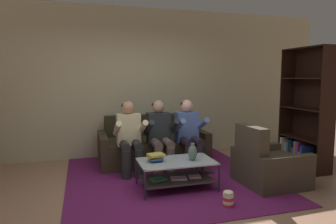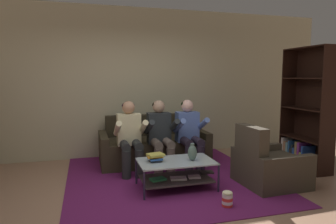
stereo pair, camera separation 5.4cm
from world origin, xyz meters
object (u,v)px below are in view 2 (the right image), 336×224
at_px(person_seated_left, 130,134).
at_px(bookshelf, 306,124).
at_px(couch, 153,147).
at_px(person_seated_middle, 160,133).
at_px(armchair, 268,166).
at_px(coffee_table, 177,170).
at_px(book_stack, 155,157).
at_px(vase, 192,152).
at_px(popcorn_tub, 227,199).
at_px(person_seated_right, 189,131).

height_order(person_seated_left, bookshelf, bookshelf).
bearing_deg(bookshelf, couch, 157.14).
bearing_deg(couch, person_seated_middle, -90.00).
height_order(bookshelf, armchair, bookshelf).
xyz_separation_m(coffee_table, bookshelf, (2.44, 0.37, 0.50)).
bearing_deg(book_stack, vase, -9.75).
relative_size(coffee_table, vase, 4.68).
bearing_deg(bookshelf, popcorn_tub, -151.18).
bearing_deg(book_stack, person_seated_left, 105.89).
height_order(coffee_table, popcorn_tub, coffee_table).
xyz_separation_m(couch, popcorn_tub, (0.42, -2.16, -0.18)).
bearing_deg(couch, person_seated_right, -47.57).
relative_size(person_seated_right, popcorn_tub, 5.87).
distance_m(person_seated_left, vase, 1.17).
bearing_deg(coffee_table, person_seated_right, 60.03).
height_order(coffee_table, bookshelf, bookshelf).
xyz_separation_m(person_seated_right, vase, (-0.28, -0.90, -0.13)).
bearing_deg(person_seated_middle, coffee_table, -88.88).
relative_size(couch, person_seated_middle, 1.65).
height_order(person_seated_left, popcorn_tub, person_seated_left).
distance_m(person_seated_middle, coffee_table, 0.94).
xyz_separation_m(person_seated_left, bookshelf, (2.97, -0.48, 0.12)).
height_order(book_stack, armchair, armchair).
bearing_deg(couch, vase, -80.95).
xyz_separation_m(person_seated_left, person_seated_middle, (0.51, 0.00, 0.00)).
bearing_deg(armchair, person_seated_middle, 140.88).
bearing_deg(coffee_table, popcorn_tub, -61.35).
height_order(person_seated_middle, coffee_table, person_seated_middle).
bearing_deg(person_seated_right, popcorn_tub, -93.00).
bearing_deg(person_seated_middle, armchair, -39.12).
xyz_separation_m(bookshelf, popcorn_tub, (-2.03, -1.12, -0.66)).
height_order(person_seated_middle, armchair, person_seated_middle).
distance_m(couch, person_seated_middle, 0.66).
distance_m(coffee_table, popcorn_tub, 0.87).
xyz_separation_m(coffee_table, vase, (0.22, -0.04, 0.25)).
distance_m(person_seated_right, armchair, 1.41).
bearing_deg(book_stack, popcorn_tub, -48.33).
bearing_deg(couch, bookshelf, -22.86).
height_order(couch, armchair, armchair).
bearing_deg(vase, person_seated_middle, 104.46).
bearing_deg(person_seated_right, person_seated_left, 180.00).
relative_size(couch, person_seated_right, 1.65).
height_order(person_seated_left, armchair, person_seated_left).
relative_size(vase, bookshelf, 0.12).
height_order(couch, person_seated_right, person_seated_right).
relative_size(person_seated_middle, bookshelf, 0.57).
bearing_deg(vase, couch, 99.05).
distance_m(person_seated_middle, book_stack, 0.88).
height_order(person_seated_middle, book_stack, person_seated_middle).
relative_size(person_seated_middle, coffee_table, 1.03).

